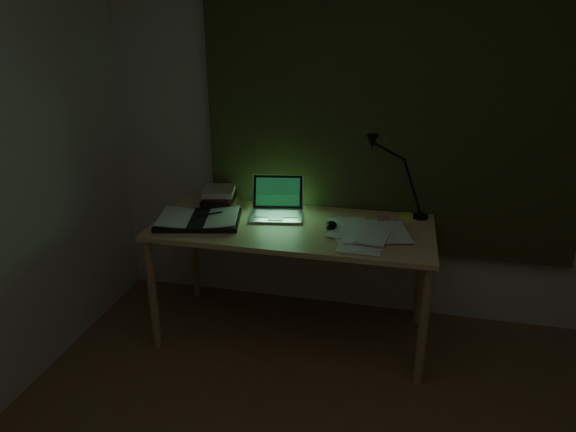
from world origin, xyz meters
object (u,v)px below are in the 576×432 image
loose_papers (363,236)px  desk_lamp (424,179)px  laptop (276,200)px  open_textbook (199,219)px  desk (292,281)px  book_stack (220,197)px

loose_papers → desk_lamp: desk_lamp is taller
laptop → desk_lamp: bearing=2.4°
open_textbook → desk_lamp: size_ratio=0.97×
open_textbook → loose_papers: 0.94m
desk → desk_lamp: size_ratio=3.27×
laptop → open_textbook: bearing=-167.8°
desk_lamp → book_stack: bearing=-162.2°
desk → open_textbook: (-0.53, -0.07, 0.38)m
open_textbook → desk_lamp: (1.24, 0.35, 0.22)m
laptop → book_stack: size_ratio=1.58×
laptop → loose_papers: laptop is taller
desk → open_textbook: 0.66m
desk_lamp → loose_papers: bearing=-115.3°
book_stack → loose_papers: 0.96m
desk → open_textbook: size_ratio=3.39×
book_stack → desk_lamp: 1.23m
desk → loose_papers: (0.40, -0.08, 0.37)m
laptop → open_textbook: size_ratio=0.75×
desk_lamp → laptop: bearing=-152.8°
desk_lamp → desk: bearing=-143.8°
book_stack → desk_lamp: bearing=2.9°
open_textbook → desk_lamp: 1.31m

